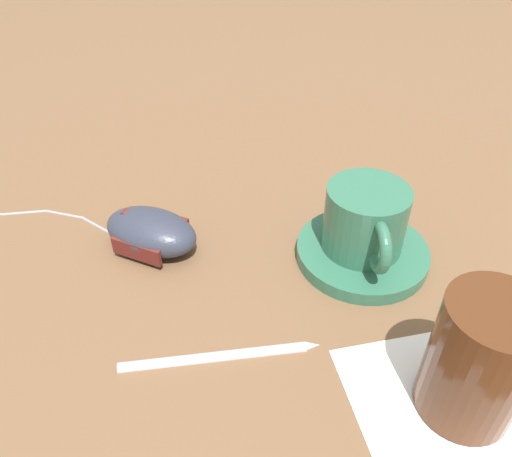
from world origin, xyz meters
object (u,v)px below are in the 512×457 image
(saucer, at_px, (362,253))
(coffee_cup, at_px, (366,220))
(drinking_glass, at_px, (480,360))
(pen, at_px, (220,353))
(computer_mouse, at_px, (151,231))

(saucer, xyz_separation_m, coffee_cup, (-0.00, 0.00, 0.04))
(drinking_glass, relative_size, pen, 0.62)
(coffee_cup, distance_m, pen, 0.18)
(saucer, bearing_deg, drinking_glass, -78.14)
(saucer, relative_size, coffee_cup, 1.20)
(computer_mouse, xyz_separation_m, pen, (0.06, -0.14, -0.02))
(computer_mouse, xyz_separation_m, drinking_glass, (0.24, -0.19, 0.03))
(pen, bearing_deg, saucer, 37.30)
(coffee_cup, height_order, computer_mouse, coffee_cup)
(computer_mouse, distance_m, pen, 0.15)
(saucer, xyz_separation_m, computer_mouse, (-0.20, 0.03, 0.01))
(saucer, bearing_deg, coffee_cup, 132.29)
(computer_mouse, height_order, drinking_glass, drinking_glass)
(coffee_cup, bearing_deg, pen, -142.07)
(computer_mouse, height_order, pen, computer_mouse)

